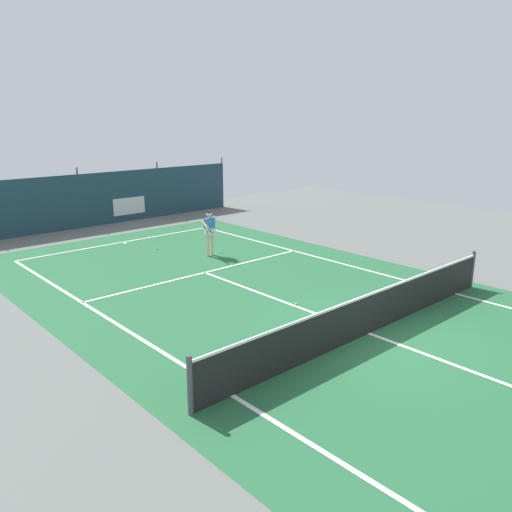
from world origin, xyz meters
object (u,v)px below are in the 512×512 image
(tennis_net, at_px, (370,313))
(parked_car, at_px, (110,198))
(tennis_ball_near_player, at_px, (183,226))
(tennis_ball_by_sideline, at_px, (157,249))
(tennis_player, at_px, (210,230))
(tennis_ball_midcourt, at_px, (296,304))

(tennis_net, relative_size, parked_car, 2.39)
(tennis_ball_near_player, xyz_separation_m, tennis_ball_by_sideline, (-3.06, -2.74, 0.00))
(tennis_player, relative_size, tennis_ball_near_player, 24.85)
(tennis_ball_midcourt, distance_m, tennis_ball_by_sideline, 7.62)
(tennis_ball_midcourt, relative_size, tennis_ball_by_sideline, 1.00)
(tennis_player, bearing_deg, parked_car, -97.41)
(tennis_net, bearing_deg, tennis_ball_by_sideline, 87.49)
(tennis_player, height_order, tennis_ball_midcourt, tennis_player)
(tennis_ball_midcourt, bearing_deg, tennis_ball_near_player, 71.83)
(tennis_net, relative_size, tennis_ball_midcourt, 153.33)
(tennis_ball_near_player, height_order, tennis_ball_midcourt, same)
(tennis_ball_near_player, xyz_separation_m, parked_car, (-1.09, 4.96, 0.81))
(tennis_player, height_order, parked_car, parked_car)
(tennis_ball_near_player, xyz_separation_m, tennis_ball_midcourt, (-3.40, -10.35, 0.00))
(tennis_ball_midcourt, height_order, tennis_ball_by_sideline, same)
(tennis_net, bearing_deg, tennis_ball_near_player, 74.66)
(tennis_ball_near_player, height_order, tennis_ball_by_sideline, same)
(tennis_player, xyz_separation_m, tennis_ball_near_player, (2.10, 4.80, -0.93))
(tennis_ball_by_sideline, distance_m, parked_car, 7.99)
(parked_car, bearing_deg, tennis_ball_by_sideline, -105.23)
(tennis_net, relative_size, tennis_ball_near_player, 153.33)
(tennis_player, bearing_deg, tennis_net, 78.51)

